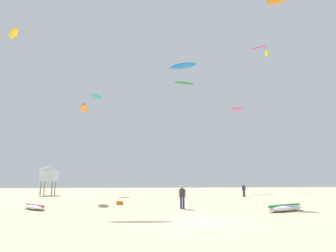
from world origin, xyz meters
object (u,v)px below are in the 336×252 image
object	(u,v)px
kite_aloft_4	(182,66)
kite_aloft_7	(184,83)
lifeguard_tower	(49,173)
kite_aloft_8	(13,33)
kite_aloft_3	(237,109)
person_foreground	(182,195)
kite_aloft_5	(84,108)
person_midground	(244,189)
kite_aloft_0	(277,0)
kite_grounded_near	(35,207)
kite_aloft_2	(266,54)
kite_grounded_mid	(285,208)
cooler_box	(120,203)
kite_aloft_9	(259,48)
kite_aloft_1	(97,97)

from	to	relation	value
kite_aloft_4	kite_aloft_7	distance (m)	26.36
lifeguard_tower	kite_aloft_8	size ratio (longest dim) A/B	1.45
lifeguard_tower	kite_aloft_3	bearing A→B (deg)	22.40
person_foreground	kite_aloft_7	size ratio (longest dim) A/B	0.38
lifeguard_tower	kite_aloft_5	distance (m)	13.14
kite_aloft_4	person_midground	bearing A→B (deg)	26.34
lifeguard_tower	kite_aloft_0	size ratio (longest dim) A/B	1.29
kite_aloft_8	person_foreground	bearing A→B (deg)	-29.70
kite_grounded_near	kite_aloft_2	xyz separation A→B (m)	(26.28, 14.53, 20.61)
kite_aloft_4	kite_aloft_0	bearing A→B (deg)	10.59
kite_grounded_mid	kite_aloft_3	distance (m)	41.01
kite_aloft_3	kite_aloft_7	xyz separation A→B (m)	(-11.33, 0.54, 5.62)
kite_aloft_3	kite_aloft_5	size ratio (longest dim) A/B	0.85
kite_aloft_0	kite_aloft_2	xyz separation A→B (m)	(-0.40, 3.35, -6.63)
person_foreground	person_midground	size ratio (longest dim) A/B	1.07
kite_grounded_mid	kite_aloft_8	bearing A→B (deg)	153.16
cooler_box	kite_aloft_8	bearing A→B (deg)	153.93
kite_grounded_mid	kite_aloft_8	world-z (taller)	kite_aloft_8
person_midground	kite_grounded_near	xyz separation A→B (m)	(-20.87, -12.70, -0.75)
kite_aloft_0	kite_aloft_7	bearing A→B (deg)	113.75
kite_aloft_2	kite_aloft_9	distance (m)	8.46
kite_aloft_0	kite_aloft_9	distance (m)	10.49
lifeguard_tower	kite_aloft_8	xyz separation A→B (m)	(-2.64, -9.21, 16.24)
kite_aloft_5	kite_aloft_8	size ratio (longest dim) A/B	1.20
person_foreground	kite_aloft_5	distance (m)	17.25
person_foreground	kite_aloft_7	xyz separation A→B (m)	(6.11, 34.11, 21.73)
kite_aloft_4	kite_aloft_8	size ratio (longest dim) A/B	1.19
person_foreground	kite_aloft_5	bearing A→B (deg)	45.68
lifeguard_tower	cooler_box	world-z (taller)	lifeguard_tower
kite_aloft_4	kite_aloft_5	size ratio (longest dim) A/B	0.99
cooler_box	kite_aloft_0	xyz separation A→B (m)	(20.79, 7.94, 27.25)
kite_aloft_3	kite_aloft_1	bearing A→B (deg)	-164.64
person_foreground	person_midground	distance (m)	16.74
kite_aloft_9	person_foreground	bearing A→B (deg)	-128.80
person_midground	kite_aloft_4	world-z (taller)	kite_aloft_4
cooler_box	kite_aloft_4	world-z (taller)	kite_aloft_4
kite_aloft_0	kite_aloft_7	distance (m)	24.79
kite_aloft_3	kite_aloft_8	size ratio (longest dim) A/B	1.02
lifeguard_tower	kite_aloft_7	distance (m)	32.83
kite_grounded_mid	lifeguard_tower	size ratio (longest dim) A/B	0.93
kite_grounded_mid	kite_aloft_3	xyz separation A→B (m)	(10.63, 35.83, 16.88)
lifeguard_tower	cooler_box	bearing A→B (deg)	-55.19
kite_grounded_mid	kite_aloft_7	distance (m)	42.77
kite_aloft_4	kite_aloft_9	distance (m)	22.76
person_foreground	kite_grounded_mid	xyz separation A→B (m)	(6.82, -2.26, -0.77)
kite_aloft_1	kite_aloft_5	world-z (taller)	kite_aloft_1
kite_aloft_8	kite_grounded_mid	bearing A→B (deg)	-26.84
kite_aloft_1	kite_aloft_4	size ratio (longest dim) A/B	0.87
kite_aloft_1	kite_aloft_7	xyz separation A→B (m)	(17.00, 8.32, 6.27)
person_foreground	kite_aloft_3	bearing A→B (deg)	-24.45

